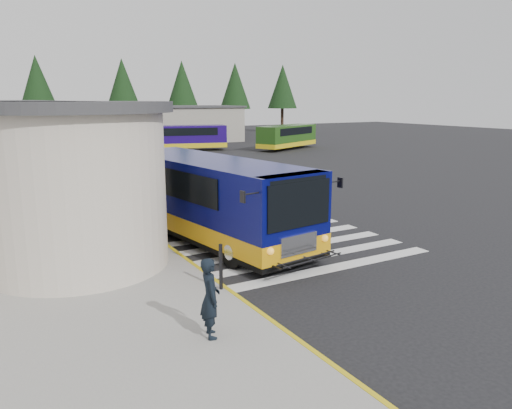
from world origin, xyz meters
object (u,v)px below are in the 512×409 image
pedestrian_b (104,241)px  far_bus_b (287,136)px  bollard (221,267)px  far_bus_a (184,137)px  transit_bus (209,201)px  pedestrian_a (210,298)px

pedestrian_b → far_bus_b: bearing=102.2°
bollard → far_bus_a: bearing=69.7°
transit_bus → pedestrian_a: size_ratio=6.21×
transit_bus → far_bus_b: transit_bus is taller
pedestrian_b → bollard: size_ratio=1.48×
pedestrian_a → pedestrian_b: 5.25m
bollard → far_bus_b: bearing=54.2°
pedestrian_b → far_bus_b: (24.93, 28.45, 0.29)m
transit_bus → pedestrian_b: bearing=-161.6°
bollard → pedestrian_b: bearing=128.4°
pedestrian_b → transit_bus: bearing=79.8°
transit_bus → far_bus_a: transit_bus is taller
pedestrian_a → bollard: 2.65m
transit_bus → bollard: size_ratio=8.73×
bollard → far_bus_b: size_ratio=0.15×
pedestrian_a → far_bus_b: bearing=-22.0°
pedestrian_b → far_bus_a: size_ratio=0.21×
transit_bus → pedestrian_b: 4.76m
transit_bus → far_bus_b: bearing=43.9°
bollard → far_bus_a: far_bus_a is taller
far_bus_a → bollard: bearing=174.1°
pedestrian_a → far_bus_b: 41.30m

